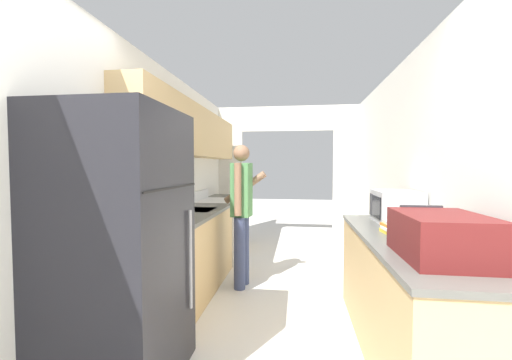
{
  "coord_description": "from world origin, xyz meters",
  "views": [
    {
      "loc": [
        0.2,
        -1.19,
        1.4
      ],
      "look_at": [
        -0.36,
        2.99,
        1.21
      ],
      "focal_mm": 22.0,
      "sensor_mm": 36.0,
      "label": 1
    }
  ],
  "objects_px": {
    "microwave": "(396,207)",
    "book_stack": "(401,228)",
    "person": "(242,211)",
    "suitcase": "(441,236)",
    "refrigerator": "(120,247)",
    "range_oven": "(218,229)"
  },
  "relations": [
    {
      "from": "suitcase",
      "to": "book_stack",
      "type": "distance_m",
      "value": 0.6
    },
    {
      "from": "refrigerator",
      "to": "range_oven",
      "type": "relative_size",
      "value": 1.71
    },
    {
      "from": "person",
      "to": "suitcase",
      "type": "relative_size",
      "value": 2.81
    },
    {
      "from": "microwave",
      "to": "book_stack",
      "type": "distance_m",
      "value": 0.57
    },
    {
      "from": "range_oven",
      "to": "book_stack",
      "type": "distance_m",
      "value": 2.94
    },
    {
      "from": "range_oven",
      "to": "suitcase",
      "type": "relative_size",
      "value": 1.76
    },
    {
      "from": "person",
      "to": "suitcase",
      "type": "height_order",
      "value": "person"
    },
    {
      "from": "range_oven",
      "to": "book_stack",
      "type": "relative_size",
      "value": 3.17
    },
    {
      "from": "refrigerator",
      "to": "suitcase",
      "type": "distance_m",
      "value": 1.92
    },
    {
      "from": "refrigerator",
      "to": "person",
      "type": "distance_m",
      "value": 1.76
    },
    {
      "from": "refrigerator",
      "to": "microwave",
      "type": "relative_size",
      "value": 3.79
    },
    {
      "from": "suitcase",
      "to": "book_stack",
      "type": "xyz_separation_m",
      "value": [
        -0.03,
        0.59,
        -0.08
      ]
    },
    {
      "from": "refrigerator",
      "to": "suitcase",
      "type": "bearing_deg",
      "value": -0.8
    },
    {
      "from": "person",
      "to": "book_stack",
      "type": "distance_m",
      "value": 1.8
    },
    {
      "from": "microwave",
      "to": "book_stack",
      "type": "xyz_separation_m",
      "value": [
        -0.13,
        -0.55,
        -0.09
      ]
    },
    {
      "from": "range_oven",
      "to": "person",
      "type": "distance_m",
      "value": 1.24
    },
    {
      "from": "range_oven",
      "to": "refrigerator",
      "type": "bearing_deg",
      "value": -88.86
    },
    {
      "from": "refrigerator",
      "to": "range_oven",
      "type": "distance_m",
      "value": 2.76
    },
    {
      "from": "suitcase",
      "to": "microwave",
      "type": "distance_m",
      "value": 1.15
    },
    {
      "from": "range_oven",
      "to": "person",
      "type": "relative_size",
      "value": 0.63
    },
    {
      "from": "refrigerator",
      "to": "range_oven",
      "type": "bearing_deg",
      "value": 91.14
    },
    {
      "from": "range_oven",
      "to": "person",
      "type": "height_order",
      "value": "person"
    }
  ]
}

